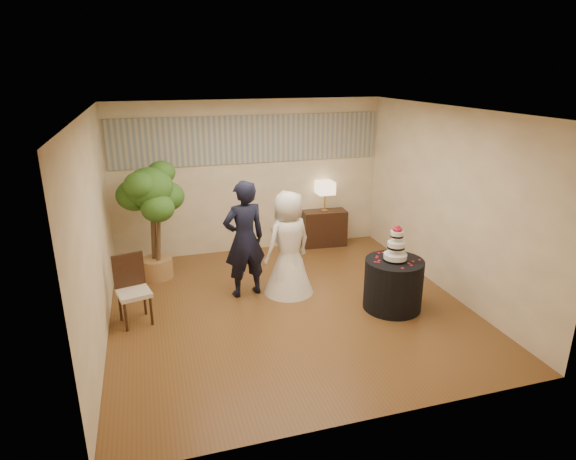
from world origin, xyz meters
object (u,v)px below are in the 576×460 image
object	(u,v)px
bride	(289,243)
side_chair	(134,291)
wedding_cake	(396,243)
console	(324,228)
cake_table	(393,284)
groom	(244,239)
table_lamp	(325,196)
ficus_tree	(153,221)

from	to	relation	value
bride	side_chair	size ratio (longest dim) A/B	1.70
side_chair	wedding_cake	bearing A→B (deg)	-23.46
wedding_cake	bride	bearing A→B (deg)	144.04
console	cake_table	bearing A→B (deg)	-84.78
cake_table	bride	bearing A→B (deg)	144.04
groom	table_lamp	size ratio (longest dim) A/B	3.09
cake_table	console	distance (m)	2.74
console	groom	bearing A→B (deg)	-133.85
side_chair	table_lamp	bearing A→B (deg)	17.26
wedding_cake	table_lamp	size ratio (longest dim) A/B	0.90
groom	side_chair	distance (m)	1.73
groom	console	bearing A→B (deg)	-149.98
bride	cake_table	bearing A→B (deg)	122.77
ficus_tree	side_chair	world-z (taller)	ficus_tree
cake_table	ficus_tree	world-z (taller)	ficus_tree
table_lamp	ficus_tree	bearing A→B (deg)	-168.53
ficus_tree	side_chair	distance (m)	1.60
console	bride	bearing A→B (deg)	-120.31
bride	console	world-z (taller)	bride
console	ficus_tree	size ratio (longest dim) A/B	0.43
ficus_tree	table_lamp	bearing A→B (deg)	11.47
bride	cake_table	world-z (taller)	bride
cake_table	table_lamp	distance (m)	2.81
table_lamp	side_chair	world-z (taller)	table_lamp
console	table_lamp	xyz separation A→B (m)	(0.00, 0.00, 0.64)
groom	console	world-z (taller)	groom
wedding_cake	side_chair	world-z (taller)	wedding_cake
wedding_cake	table_lamp	world-z (taller)	table_lamp
cake_table	table_lamp	size ratio (longest dim) A/B	1.43
wedding_cake	console	size ratio (longest dim) A/B	0.62
cake_table	console	world-z (taller)	cake_table
table_lamp	groom	bearing A→B (deg)	-138.55
bride	side_chair	world-z (taller)	bride
wedding_cake	side_chair	distance (m)	3.65
groom	table_lamp	xyz separation A→B (m)	(1.92, 1.69, 0.09)
bride	table_lamp	distance (m)	2.21
wedding_cake	groom	bearing A→B (deg)	151.78
table_lamp	ficus_tree	world-z (taller)	ficus_tree
groom	cake_table	world-z (taller)	groom
bride	ficus_tree	distance (m)	2.26
bride	cake_table	distance (m)	1.65
cake_table	side_chair	world-z (taller)	side_chair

